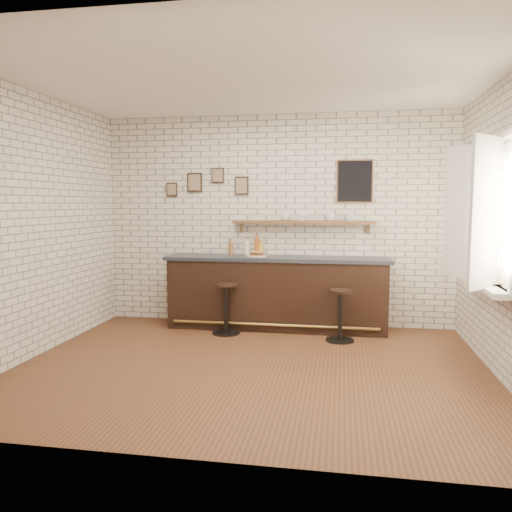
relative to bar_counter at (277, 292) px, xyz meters
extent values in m
plane|color=brown|center=(-0.05, -1.70, -0.51)|extent=(5.00, 5.00, 0.00)
cube|color=black|center=(0.00, 0.00, -0.03)|extent=(3.00, 0.58, 0.96)
cube|color=#2D333A|center=(0.00, 0.00, 0.48)|extent=(3.10, 0.62, 0.05)
cylinder|color=olive|center=(0.00, -0.32, -0.39)|extent=(2.79, 0.04, 0.04)
cylinder|color=white|center=(-0.29, -0.01, 0.51)|extent=(0.28, 0.28, 0.01)
cylinder|color=#E6B251|center=(-0.22, 0.02, 0.52)|extent=(0.05, 0.05, 0.00)
cylinder|color=#E6B251|center=(-0.25, -0.03, 0.52)|extent=(0.05, 0.05, 0.00)
cylinder|color=#E6B251|center=(-0.39, 0.06, 0.52)|extent=(0.06, 0.06, 0.00)
cylinder|color=#E6B251|center=(-0.24, 0.03, 0.52)|extent=(0.06, 0.06, 0.00)
cylinder|color=#E6B251|center=(-0.40, -0.05, 0.52)|extent=(0.06, 0.06, 0.00)
cylinder|color=#E6B251|center=(-0.23, 0.01, 0.52)|extent=(0.04, 0.04, 0.00)
cylinder|color=#E6B251|center=(-0.29, -0.07, 0.52)|extent=(0.05, 0.05, 0.00)
cylinder|color=#E6B251|center=(-0.39, -0.07, 0.52)|extent=(0.04, 0.04, 0.00)
cylinder|color=#E6B251|center=(-0.43, 0.01, 0.52)|extent=(0.05, 0.05, 0.00)
cylinder|color=#E6B251|center=(-0.25, -0.06, 0.52)|extent=(0.06, 0.06, 0.00)
cylinder|color=#E6B251|center=(-0.40, 0.01, 0.52)|extent=(0.04, 0.04, 0.00)
cylinder|color=#E6B251|center=(-0.26, -0.02, 0.52)|extent=(0.05, 0.05, 0.00)
cylinder|color=brown|center=(-0.70, 0.20, 0.59)|extent=(0.07, 0.07, 0.17)
cylinder|color=brown|center=(-0.70, 0.20, 0.69)|extent=(0.02, 0.02, 0.04)
cylinder|color=black|center=(-0.70, 0.20, 0.72)|extent=(0.03, 0.03, 0.01)
cylinder|color=white|center=(-0.46, 0.20, 0.60)|extent=(0.06, 0.06, 0.19)
cylinder|color=white|center=(-0.46, 0.20, 0.72)|extent=(0.02, 0.02, 0.04)
cylinder|color=black|center=(-0.46, 0.20, 0.75)|extent=(0.03, 0.03, 0.01)
cylinder|color=#AD4F1B|center=(-0.32, 0.20, 0.62)|extent=(0.07, 0.07, 0.24)
cylinder|color=#AD4F1B|center=(-0.32, 0.20, 0.77)|extent=(0.03, 0.03, 0.05)
cylinder|color=black|center=(-0.32, 0.20, 0.80)|extent=(0.03, 0.03, 0.01)
cylinder|color=gold|center=(-0.26, 0.20, 0.58)|extent=(0.06, 0.06, 0.16)
cylinder|color=gold|center=(-0.26, 0.20, 0.68)|extent=(0.03, 0.03, 0.03)
cylinder|color=maroon|center=(-0.26, 0.20, 0.70)|extent=(0.03, 0.03, 0.01)
cylinder|color=black|center=(-0.63, -0.41, -0.50)|extent=(0.38, 0.38, 0.02)
cylinder|color=black|center=(-0.63, -0.41, -0.18)|extent=(0.06, 0.06, 0.62)
cylinder|color=black|center=(-0.63, -0.41, 0.15)|extent=(0.39, 0.39, 0.04)
cylinder|color=black|center=(0.88, -0.52, -0.50)|extent=(0.37, 0.37, 0.02)
cylinder|color=black|center=(0.88, -0.52, -0.19)|extent=(0.06, 0.06, 0.61)
cylinder|color=black|center=(0.88, -0.52, 0.14)|extent=(0.34, 0.34, 0.04)
cube|color=brown|center=(0.35, 0.20, 0.97)|extent=(2.00, 0.18, 0.04)
cube|color=brown|center=(-0.55, 0.27, 0.89)|extent=(0.03, 0.04, 0.16)
cube|color=brown|center=(1.25, 0.27, 0.89)|extent=(0.03, 0.04, 0.16)
imported|color=white|center=(0.09, 0.20, 1.04)|extent=(0.14, 0.14, 0.10)
imported|color=white|center=(0.33, 0.20, 1.04)|extent=(0.12, 0.12, 0.09)
imported|color=white|center=(0.72, 0.20, 1.05)|extent=(0.18, 0.18, 0.10)
imported|color=white|center=(0.99, 0.20, 1.04)|extent=(0.13, 0.13, 0.10)
cube|color=black|center=(-1.25, 0.28, 1.54)|extent=(0.22, 0.02, 0.28)
cube|color=black|center=(-0.90, 0.28, 1.64)|extent=(0.18, 0.02, 0.22)
cube|color=black|center=(-0.55, 0.28, 1.49)|extent=(0.20, 0.02, 0.26)
cube|color=black|center=(-1.60, 0.28, 1.44)|extent=(0.16, 0.02, 0.20)
cube|color=black|center=(1.05, 0.28, 1.54)|extent=(0.46, 0.02, 0.56)
cube|color=white|center=(2.35, -1.40, 0.39)|extent=(0.20, 1.35, 0.06)
cube|color=white|center=(2.42, -1.40, 1.89)|extent=(0.05, 1.30, 0.06)
cube|color=white|center=(2.42, -1.40, 0.39)|extent=(0.05, 1.30, 0.06)
cube|color=white|center=(2.42, -0.80, 1.14)|extent=(0.05, 0.06, 1.50)
cube|color=white|center=(2.27, -1.70, 1.14)|extent=(0.40, 0.46, 1.46)
cube|color=white|center=(2.27, -1.10, 1.14)|extent=(0.40, 0.46, 1.46)
imported|color=tan|center=(2.33, -1.48, 0.43)|extent=(0.20, 0.24, 0.02)
imported|color=tan|center=(2.33, -1.51, 0.45)|extent=(0.19, 0.24, 0.02)
camera|label=1|loc=(0.87, -6.82, 1.24)|focal=35.00mm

